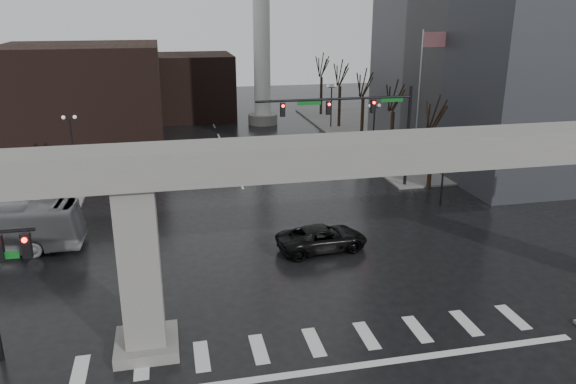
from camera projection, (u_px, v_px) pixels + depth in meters
name	position (u px, v px, depth m)	size (l,w,h in m)	color
ground	(308.00, 330.00, 25.10)	(160.00, 160.00, 0.00)	black
sidewalk_ne	(451.00, 133.00, 63.73)	(28.00, 36.00, 0.15)	slate
elevated_guideway	(340.00, 181.00, 23.18)	(48.00, 2.60, 8.70)	gray
building_far_left	(83.00, 93.00, 59.61)	(16.00, 14.00, 10.00)	black
building_far_mid	(193.00, 86.00, 71.63)	(10.00, 10.00, 8.00)	black
smokestack	(261.00, 10.00, 64.74)	(3.60, 3.60, 30.00)	silver
signal_mast_arm	(363.00, 116.00, 42.51)	(12.12, 0.43, 8.00)	black
signal_left_pole	(1.00, 269.00, 21.79)	(2.30, 0.30, 6.00)	black
flagpole_assembly	(423.00, 86.00, 46.22)	(2.06, 0.12, 12.00)	silver
lamp_right_0	(444.00, 159.00, 39.72)	(1.22, 0.32, 5.11)	black
lamp_right_1	(374.00, 121.00, 52.70)	(1.22, 0.32, 5.11)	black
lamp_right_2	(331.00, 98.00, 65.68)	(1.22, 0.32, 5.11)	black
lamp_left_0	(38.00, 183.00, 34.23)	(1.22, 0.32, 5.11)	black
lamp_left_1	(71.00, 135.00, 47.21)	(1.22, 0.32, 5.11)	black
lamp_left_2	(90.00, 107.00, 60.19)	(1.22, 0.32, 5.11)	black
tree_right_0	(431.00, 154.00, 43.87)	(1.09, 1.58, 7.50)	black
tree_right_1	(392.00, 132.00, 51.27)	(1.09, 1.61, 7.67)	black
tree_right_2	(363.00, 115.00, 58.66)	(1.10, 1.63, 7.85)	black
tree_right_3	(340.00, 102.00, 66.06)	(1.11, 1.66, 8.02)	black
tree_right_4	(321.00, 92.00, 73.45)	(1.12, 1.69, 8.19)	black
pickup_truck	(322.00, 238.00, 33.10)	(2.48, 5.37, 1.49)	black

